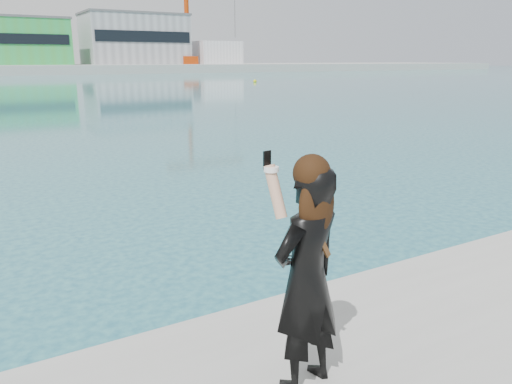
{
  "coord_description": "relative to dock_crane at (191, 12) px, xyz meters",
  "views": [
    {
      "loc": [
        -1.35,
        -2.91,
        3.14
      ],
      "look_at": [
        0.61,
        0.39,
        2.12
      ],
      "focal_mm": 35.0,
      "sensor_mm": 36.0,
      "label": 1
    }
  ],
  "objects": [
    {
      "name": "warehouse_grey_right",
      "position": [
        -13.2,
        5.98,
        -6.8
      ],
      "size": [
        25.5,
        15.35,
        12.5
      ],
      "color": "gray",
      "rests_on": "far_quay"
    },
    {
      "name": "ancillary_shed",
      "position": [
        8.8,
        4.0,
        -10.07
      ],
      "size": [
        12.0,
        10.0,
        6.0
      ],
      "primitive_type": "cube",
      "color": "silver",
      "rests_on": "far_quay"
    },
    {
      "name": "dock_crane",
      "position": [
        0.0,
        0.0,
        0.0
      ],
      "size": [
        23.0,
        4.0,
        24.0
      ],
      "color": "#D03E0C",
      "rests_on": "far_quay"
    },
    {
      "name": "flagpole_right",
      "position": [
        -31.11,
        -1.0,
        -8.53
      ],
      "size": [
        1.28,
        0.16,
        8.0
      ],
      "color": "silver",
      "rests_on": "far_quay"
    },
    {
      "name": "buoy_near",
      "position": [
        -17.44,
        -61.93,
        -15.07
      ],
      "size": [
        0.5,
        0.5,
        0.5
      ],
      "primitive_type": "sphere",
      "color": "#D7D20B",
      "rests_on": "ground"
    },
    {
      "name": "woman",
      "position": [
        -52.6,
        -122.31,
        -13.37
      ],
      "size": [
        0.68,
        0.52,
        1.77
      ],
      "rotation": [
        0.0,
        0.0,
        3.36
      ],
      "color": "black",
      "rests_on": "near_quay"
    }
  ]
}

